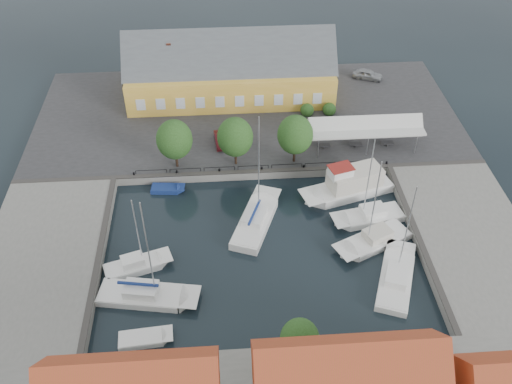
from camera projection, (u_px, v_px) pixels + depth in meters
ground at (260, 240)px, 59.99m from camera, size 140.00×140.00×0.00m
north_quay at (247, 117)px, 77.17m from camera, size 56.00×26.00×1.00m
west_quay at (42, 261)px, 56.97m from camera, size 12.00×24.00×1.00m
east_quay at (472, 239)px, 59.32m from camera, size 12.00×24.00×1.00m
quay_edge_fittings at (257, 202)px, 62.92m from camera, size 56.00×24.72×0.40m
warehouse at (226, 72)px, 78.57m from camera, size 28.56×14.00×9.55m
tent_canopy at (366, 128)px, 69.39m from camera, size 14.00×4.00×2.83m
quay_trees at (235, 137)px, 65.86m from camera, size 18.20×4.20×6.30m
car_silver at (368, 74)px, 83.61m from camera, size 4.72×3.31×1.49m
car_red at (220, 140)px, 71.09m from camera, size 1.69×3.89×1.25m
center_sailboat at (256, 221)px, 61.65m from camera, size 6.33×10.34×13.66m
trawler at (350, 186)px, 65.10m from camera, size 11.23×6.17×5.00m
east_boat_a at (369, 217)px, 62.22m from camera, size 8.26×4.06×11.33m
east_boat_b at (374, 241)px, 59.41m from camera, size 8.84×6.15×11.64m
east_boat_c at (396, 279)px, 55.49m from camera, size 6.04×9.65×11.81m
west_boat_c at (137, 266)px, 56.74m from camera, size 7.02×4.14×9.40m
west_boat_d at (146, 296)px, 53.85m from camera, size 9.99×4.53×12.77m
launch_sw at (145, 339)px, 50.36m from camera, size 4.97×2.20×0.98m
launch_nw at (167, 190)px, 66.07m from camera, size 4.03×1.90×0.88m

